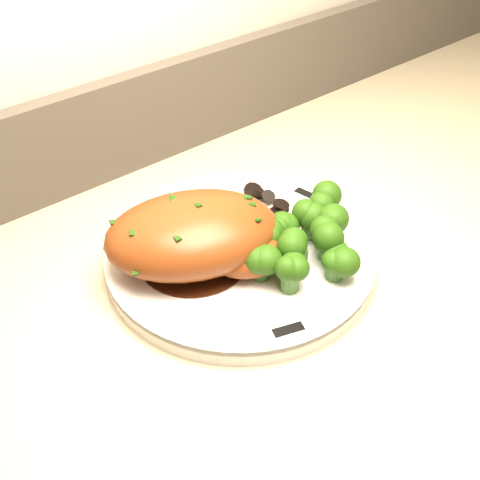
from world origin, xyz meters
TOP-DOWN VIEW (x-y plane):
  - counter at (-0.20, 1.67)m, footprint 2.20×0.72m
  - plate at (-0.38, 1.77)m, footprint 0.32×0.32m
  - rim_accent_0 at (-0.27, 1.79)m, footprint 0.02×0.03m
  - rim_accent_1 at (-0.46, 1.85)m, footprint 0.03×0.03m
  - rim_accent_2 at (-0.42, 1.65)m, footprint 0.03×0.02m
  - gravy_pool at (-0.43, 1.78)m, footprint 0.11×0.11m
  - chicken_breast at (-0.42, 1.77)m, footprint 0.20×0.17m
  - mushroom_pile at (-0.34, 1.80)m, footprint 0.09×0.07m
  - broccoli_florets at (-0.34, 1.72)m, footprint 0.13×0.10m

SIDE VIEW (x-z plane):
  - counter at x=-0.20m, z-range -0.06..1.01m
  - plate at x=-0.38m, z-range 0.95..0.97m
  - rim_accent_0 at x=-0.27m, z-range 0.97..0.97m
  - rim_accent_1 at x=-0.46m, z-range 0.97..0.97m
  - rim_accent_2 at x=-0.42m, z-range 0.97..0.97m
  - gravy_pool at x=-0.43m, z-range 0.97..0.97m
  - mushroom_pile at x=-0.34m, z-range 0.96..0.98m
  - broccoli_florets at x=-0.34m, z-range 0.97..1.01m
  - chicken_breast at x=-0.42m, z-range 0.97..1.03m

